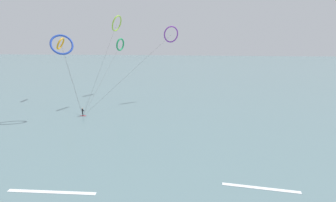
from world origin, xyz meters
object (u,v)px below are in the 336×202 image
object	(u,v)px
surfer_crimson	(83,112)
kite_lime	(117,24)
kite_emerald	(120,45)
kite_violet	(171,34)
kite_cobalt	(62,45)
kite_amber	(61,44)

from	to	relation	value
surfer_crimson	kite_lime	bearing A→B (deg)	125.50
kite_lime	kite_emerald	world-z (taller)	kite_lime
kite_lime	kite_emerald	bearing A→B (deg)	-154.19
kite_violet	surfer_crimson	bearing A→B (deg)	10.06
surfer_crimson	kite_lime	distance (m)	21.22
surfer_crimson	kite_emerald	world-z (taller)	kite_emerald
kite_cobalt	kite_amber	distance (m)	18.65
kite_lime	surfer_crimson	bearing A→B (deg)	-10.72
kite_amber	surfer_crimson	bearing A→B (deg)	29.62
kite_violet	kite_amber	bearing A→B (deg)	-33.41
kite_amber	kite_cobalt	bearing A→B (deg)	21.43
surfer_crimson	kite_lime	world-z (taller)	kite_lime
kite_lime	kite_violet	world-z (taller)	kite_lime
kite_emerald	kite_cobalt	distance (m)	24.27
kite_emerald	kite_violet	world-z (taller)	kite_violet
kite_cobalt	kite_amber	xyz separation A→B (m)	(-8.51, 16.60, -0.33)
kite_lime	kite_violet	bearing A→B (deg)	129.15
kite_amber	kite_violet	world-z (taller)	kite_violet
kite_emerald	kite_cobalt	size ratio (longest dim) A/B	1.53
surfer_crimson	kite_emerald	size ratio (longest dim) A/B	0.07
kite_lime	kite_violet	xyz separation A→B (m)	(11.71, 5.63, -2.33)
kite_cobalt	kite_violet	bearing A→B (deg)	7.56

